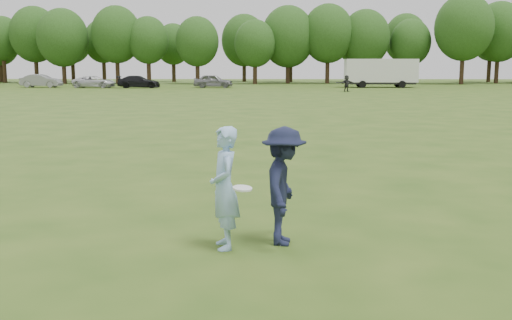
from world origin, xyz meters
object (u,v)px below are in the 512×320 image
Objects in this scene: thrower at (224,188)px; defender at (284,186)px; car_d at (139,82)px; player_far_d at (347,83)px; car_e at (213,81)px; cargo_trailer at (381,72)px; car_c at (94,82)px; car_b at (41,81)px.

thrower is 1.01× the size of defender.
player_far_d is at bearing -115.92° from car_d.
car_e is at bearing 114.29° from player_far_d.
car_c is at bearing -177.03° from cargo_trailer.
defender is at bearing -101.63° from cargo_trailer.
cargo_trailer reaches higher than player_far_d.
cargo_trailer is at bearing 32.96° from player_far_d.
car_c is (-18.93, 58.67, -0.22)m from thrower.
player_far_d reaches higher than car_c.
car_c is at bearing 130.32° from player_far_d.
car_b is at bearing 90.51° from car_e.
car_e is at bearing -84.26° from car_c.
car_b is 0.96× the size of car_d.
car_b is 6.32m from car_c.
car_e is (-6.49, 58.84, -0.12)m from defender.
cargo_trailer reaches higher than car_b.
player_far_d is at bearing -115.83° from cargo_trailer.
cargo_trailer is (12.37, 60.11, 0.91)m from defender.
car_d reaches higher than car_c.
cargo_trailer is at bearing -86.73° from car_b.
car_c is at bearing 25.30° from defender.
player_far_d is 0.33× the size of car_c.
car_e is at bearing -89.10° from car_b.
car_e is (19.56, -0.33, -0.00)m from car_b.
car_c is 0.53× the size of cargo_trailer.
car_b is 1.03× the size of car_e.
defender is 1.09× the size of player_far_d.
defender reaches higher than car_b.
player_far_d is (8.05, 49.65, -0.08)m from thrower.
car_d is (11.33, -1.08, -0.06)m from car_b.
car_d is (5.05, -0.35, 0.02)m from car_c.
player_far_d reaches higher than car_d.
thrower is 59.95m from car_d.
thrower is at bearing -158.09° from car_c.
defender is 61.70m from car_c.
player_far_d is 23.58m from car_d.
car_d is 1.07× the size of car_e.
car_b is 0.50× the size of cargo_trailer.
thrower reaches higher than car_d.
car_c is 1.01× the size of car_d.
defender is 0.19× the size of cargo_trailer.
car_b is at bearing 30.37° from defender.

